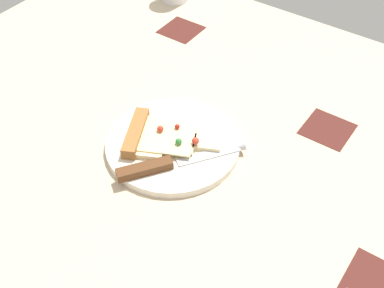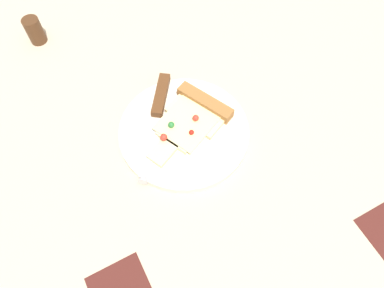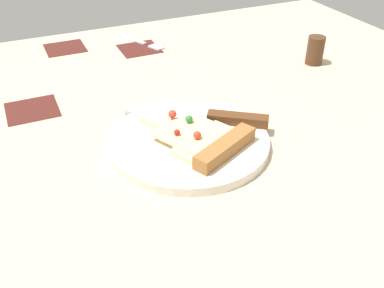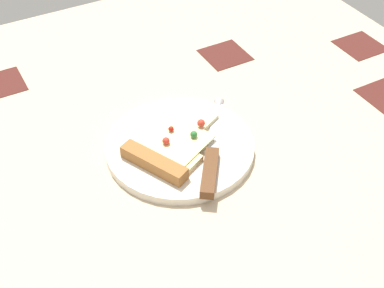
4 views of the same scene
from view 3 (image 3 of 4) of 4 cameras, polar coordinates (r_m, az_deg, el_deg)
name	(u,v)px [view 3 (image 3 of 4)]	position (r cm, az deg, el deg)	size (l,w,h in cm)	color
ground_plane	(228,153)	(69.68, 4.79, -1.20)	(124.15, 124.15, 3.00)	#C6B293
plate	(189,141)	(68.22, -0.41, 0.37)	(25.22, 25.22, 1.50)	silver
pizza_slice	(202,139)	(66.02, 1.28, 0.71)	(14.88, 19.06, 2.65)	beige
knife	(210,117)	(71.88, 2.40, 3.52)	(20.77, 15.63, 2.45)	silver
pepper_shaker	(315,50)	(99.28, 15.90, 11.77)	(3.67, 3.67, 6.05)	#4C2D19
fork	(142,41)	(108.64, -6.61, 13.24)	(8.05, 14.64, 0.80)	silver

